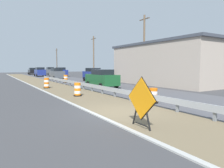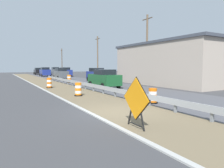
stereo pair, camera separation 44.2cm
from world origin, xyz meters
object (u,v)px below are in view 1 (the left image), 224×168
(traffic_barrel_nearest, at_px, (153,96))
(car_lead_near_lane, at_px, (102,78))
(car_trailing_near_lane, at_px, (61,72))
(car_distant_b, at_px, (40,72))
(traffic_barrel_far, at_px, (66,79))
(car_trailing_far_lane, at_px, (57,74))
(car_distant_a, at_px, (93,75))
(utility_pole_mid, at_px, (94,57))
(car_lead_far_lane, at_px, (32,71))
(traffic_barrel_close, at_px, (78,90))
(car_mid_far_lane, at_px, (50,71))
(utility_pole_near, at_px, (144,49))
(traffic_barrel_mid, at_px, (47,84))
(utility_pole_far, at_px, (57,61))
(warning_sign_diamond, at_px, (141,100))

(traffic_barrel_nearest, height_order, car_lead_near_lane, car_lead_near_lane)
(car_trailing_near_lane, xyz_separation_m, car_distant_b, (-3.88, 3.84, 0.01))
(traffic_barrel_far, bearing_deg, car_trailing_far_lane, 82.25)
(car_distant_a, bearing_deg, utility_pole_mid, 155.09)
(car_lead_far_lane, bearing_deg, car_distant_a, -171.92)
(car_lead_near_lane, xyz_separation_m, car_distant_a, (3.32, 8.94, 0.05))
(traffic_barrel_far, xyz_separation_m, car_distant_b, (0.89, 21.73, 0.57))
(car_trailing_far_lane, relative_size, car_distant_b, 0.96)
(traffic_barrel_close, distance_m, car_lead_far_lane, 46.67)
(traffic_barrel_nearest, distance_m, car_mid_far_lane, 46.40)
(utility_pole_near, bearing_deg, car_lead_near_lane, 178.91)
(car_distant_a, height_order, car_distant_b, car_distant_b)
(traffic_barrel_close, bearing_deg, traffic_barrel_mid, 95.40)
(traffic_barrel_close, height_order, car_trailing_near_lane, car_trailing_near_lane)
(traffic_barrel_nearest, height_order, traffic_barrel_far, traffic_barrel_far)
(car_lead_far_lane, height_order, car_trailing_far_lane, car_trailing_far_lane)
(traffic_barrel_far, bearing_deg, car_lead_near_lane, -81.04)
(car_mid_far_lane, distance_m, car_distant_a, 26.94)
(traffic_barrel_nearest, distance_m, utility_pole_mid, 27.54)
(traffic_barrel_far, bearing_deg, utility_pole_mid, 41.77)
(car_trailing_near_lane, height_order, utility_pole_far, utility_pole_far)
(warning_sign_diamond, bearing_deg, traffic_barrel_close, -95.67)
(traffic_barrel_close, xyz_separation_m, traffic_barrel_far, (3.46, 13.29, 0.03))
(traffic_barrel_close, relative_size, traffic_barrel_far, 0.94)
(car_lead_far_lane, height_order, car_distant_b, car_distant_b)
(car_lead_near_lane, bearing_deg, warning_sign_diamond, 156.87)
(car_mid_far_lane, relative_size, utility_pole_mid, 0.59)
(car_lead_far_lane, bearing_deg, traffic_barrel_nearest, -179.85)
(car_lead_near_lane, height_order, car_distant_b, car_distant_b)
(traffic_barrel_far, relative_size, car_trailing_near_lane, 0.24)
(warning_sign_diamond, bearing_deg, car_distant_a, -111.20)
(car_distant_b, bearing_deg, traffic_barrel_mid, 171.09)
(warning_sign_diamond, relative_size, utility_pole_near, 0.23)
(car_trailing_near_lane, bearing_deg, car_distant_b, -135.21)
(car_mid_far_lane, height_order, car_trailing_far_lane, car_mid_far_lane)
(car_trailing_far_lane, relative_size, utility_pole_mid, 0.52)
(car_mid_far_lane, bearing_deg, utility_pole_mid, 11.32)
(car_trailing_far_lane, xyz_separation_m, utility_pole_mid, (6.86, -1.58, 3.21))
(car_trailing_far_lane, bearing_deg, warning_sign_diamond, 169.39)
(utility_pole_near, bearing_deg, warning_sign_diamond, -130.62)
(car_trailing_near_lane, relative_size, car_mid_far_lane, 1.00)
(car_trailing_far_lane, distance_m, utility_pole_far, 22.53)
(warning_sign_diamond, relative_size, car_distant_b, 0.45)
(traffic_barrel_mid, relative_size, car_mid_far_lane, 0.23)
(traffic_barrel_close, distance_m, utility_pole_far, 45.00)
(car_lead_near_lane, bearing_deg, car_distant_b, 0.45)
(traffic_barrel_mid, bearing_deg, utility_pole_mid, 47.30)
(traffic_barrel_close, distance_m, car_distant_b, 35.30)
(car_lead_near_lane, relative_size, car_trailing_near_lane, 0.99)
(warning_sign_diamond, distance_m, traffic_barrel_mid, 16.33)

